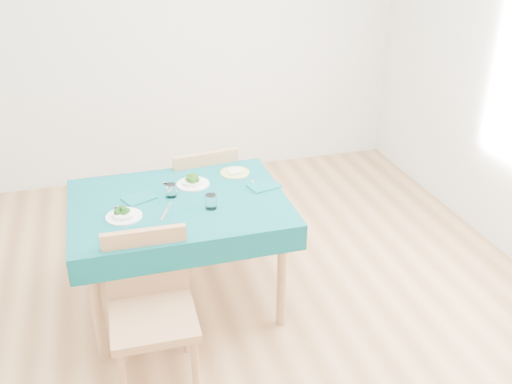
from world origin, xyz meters
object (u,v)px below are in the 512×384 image
object	(u,v)px
bowl_near	(124,213)
chair_near	(151,298)
bowl_far	(193,180)
chair_far	(198,176)
side_plate	(235,173)
table	(182,254)

from	to	relation	value
bowl_near	chair_near	bearing A→B (deg)	-81.94
chair_near	bowl_far	world-z (taller)	chair_near
chair_far	side_plate	world-z (taller)	chair_far
table	chair_far	size ratio (longest dim) A/B	1.12
chair_near	bowl_far	bearing A→B (deg)	66.97
table	bowl_far	xyz separation A→B (m)	(0.13, 0.20, 0.41)
bowl_near	side_plate	world-z (taller)	bowl_near
bowl_near	side_plate	xyz separation A→B (m)	(0.76, 0.41, -0.03)
chair_near	bowl_far	size ratio (longest dim) A/B	5.28
chair_far	side_plate	bearing A→B (deg)	107.77
chair_near	chair_far	xyz separation A→B (m)	(0.50, 1.34, 0.02)
chair_near	side_plate	size ratio (longest dim) A/B	5.64
table	bowl_near	size ratio (longest dim) A/B	6.21
bowl_near	bowl_far	bearing A→B (deg)	34.17
chair_near	chair_far	world-z (taller)	chair_far
table	bowl_near	bearing A→B (deg)	-160.92
chair_far	bowl_near	bearing A→B (deg)	47.38
table	bowl_near	distance (m)	0.54
chair_far	bowl_far	world-z (taller)	chair_far
bowl_near	side_plate	bearing A→B (deg)	28.24
bowl_near	bowl_far	world-z (taller)	same
bowl_far	side_plate	size ratio (longest dim) A/B	1.07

